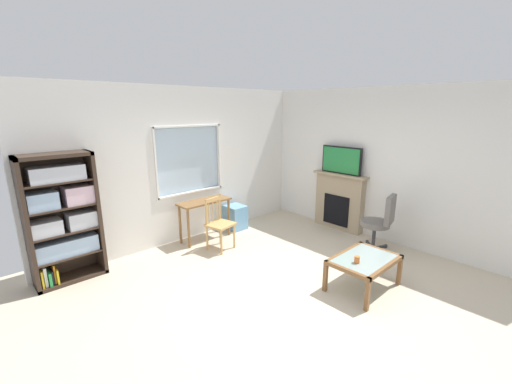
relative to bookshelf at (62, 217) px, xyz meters
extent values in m
cube|color=beige|center=(2.07, -2.26, -0.95)|extent=(6.15, 6.00, 0.02)
cube|color=silver|center=(2.07, 0.24, -0.51)|extent=(5.15, 0.12, 0.85)
cube|color=silver|center=(2.07, 0.24, 1.49)|extent=(5.15, 0.12, 0.67)
cube|color=silver|center=(0.50, 0.24, 0.53)|extent=(2.01, 0.12, 1.24)
cube|color=silver|center=(3.74, 0.24, 0.53)|extent=(1.82, 0.12, 1.24)
cube|color=silver|center=(2.17, 0.25, 0.53)|extent=(1.33, 0.02, 1.24)
cube|color=white|center=(2.17, 0.18, -0.07)|extent=(1.39, 0.06, 0.03)
cube|color=white|center=(2.17, 0.18, 1.14)|extent=(1.39, 0.06, 0.03)
cube|color=white|center=(1.50, 0.18, 0.53)|extent=(0.03, 0.06, 1.24)
cube|color=white|center=(2.83, 0.18, 0.53)|extent=(0.03, 0.06, 1.24)
cube|color=silver|center=(4.70, -2.26, 0.44)|extent=(0.12, 5.20, 2.76)
cube|color=#38281E|center=(-0.42, -0.01, -0.03)|extent=(0.05, 0.38, 1.81)
cube|color=#38281E|center=(0.43, -0.01, -0.03)|extent=(0.05, 0.38, 1.81)
cube|color=#38281E|center=(0.00, -0.01, 0.85)|extent=(0.90, 0.38, 0.05)
cube|color=#38281E|center=(0.00, -0.01, -0.91)|extent=(0.90, 0.38, 0.05)
cube|color=#38281E|center=(0.00, 0.17, -0.03)|extent=(0.90, 0.02, 1.81)
cube|color=#38281E|center=(0.00, -0.01, -0.56)|extent=(0.85, 0.36, 0.02)
cube|color=#38281E|center=(0.00, -0.01, -0.21)|extent=(0.85, 0.36, 0.02)
cube|color=#38281E|center=(0.00, -0.01, 0.15)|extent=(0.85, 0.36, 0.02)
cube|color=#38281E|center=(0.00, -0.01, 0.50)|extent=(0.85, 0.36, 0.02)
cube|color=#9EBCDB|center=(-0.01, -0.02, -0.43)|extent=(0.77, 0.28, 0.23)
cube|color=silver|center=(-0.21, -0.02, -0.10)|extent=(0.37, 0.29, 0.20)
cube|color=silver|center=(0.23, -0.02, -0.08)|extent=(0.38, 0.28, 0.23)
cube|color=#9EBCDB|center=(-0.21, -0.02, 0.27)|extent=(0.36, 0.29, 0.23)
cube|color=beige|center=(0.23, -0.02, 0.28)|extent=(0.35, 0.30, 0.25)
cube|color=silver|center=(0.01, -0.02, 0.61)|extent=(0.65, 0.30, 0.20)
cube|color=yellow|center=(-0.37, -0.03, -0.76)|extent=(0.02, 0.28, 0.24)
cube|color=white|center=(-0.33, -0.03, -0.75)|extent=(0.04, 0.24, 0.27)
cube|color=green|center=(-0.28, -0.03, -0.79)|extent=(0.03, 0.30, 0.19)
cube|color=black|center=(-0.25, -0.03, -0.79)|extent=(0.02, 0.25, 0.20)
cube|color=orange|center=(-0.22, -0.03, -0.75)|extent=(0.02, 0.22, 0.27)
cube|color=yellow|center=(-0.19, -0.03, -0.78)|extent=(0.02, 0.30, 0.20)
cube|color=brown|center=(2.26, -0.11, -0.20)|extent=(0.99, 0.38, 0.03)
cylinder|color=brown|center=(1.81, -0.25, -0.58)|extent=(0.04, 0.04, 0.72)
cylinder|color=brown|center=(2.70, -0.25, -0.58)|extent=(0.04, 0.04, 0.72)
cylinder|color=brown|center=(1.81, 0.03, -0.58)|extent=(0.04, 0.04, 0.72)
cylinder|color=brown|center=(2.70, 0.03, -0.58)|extent=(0.04, 0.04, 0.72)
cube|color=tan|center=(2.19, -0.66, -0.49)|extent=(0.49, 0.48, 0.04)
cylinder|color=tan|center=(2.06, -0.85, -0.72)|extent=(0.04, 0.04, 0.43)
cylinder|color=tan|center=(2.39, -0.78, -0.72)|extent=(0.04, 0.04, 0.43)
cylinder|color=tan|center=(1.99, -0.54, -0.72)|extent=(0.04, 0.04, 0.43)
cylinder|color=tan|center=(2.33, -0.47, -0.72)|extent=(0.04, 0.04, 0.43)
cylinder|color=tan|center=(1.99, -0.54, -0.26)|extent=(0.04, 0.04, 0.45)
cylinder|color=tan|center=(2.33, -0.47, -0.26)|extent=(0.04, 0.04, 0.45)
cube|color=tan|center=(2.16, -0.50, -0.07)|extent=(0.36, 0.11, 0.06)
cylinder|color=tan|center=(2.06, -0.52, -0.29)|extent=(0.02, 0.02, 0.35)
cylinder|color=tan|center=(2.16, -0.50, -0.29)|extent=(0.02, 0.02, 0.35)
cylinder|color=tan|center=(2.26, -0.48, -0.29)|extent=(0.02, 0.02, 0.35)
cube|color=#72ADDB|center=(3.02, -0.06, -0.70)|extent=(0.35, 0.40, 0.48)
cube|color=tan|center=(4.55, -1.48, -0.39)|extent=(0.18, 1.02, 1.10)
cube|color=black|center=(4.46, -1.48, -0.53)|extent=(0.03, 0.56, 0.60)
cube|color=tan|center=(4.53, -1.48, 0.18)|extent=(0.26, 1.12, 0.04)
cube|color=black|center=(4.53, -1.48, 0.47)|extent=(0.05, 0.85, 0.53)
cube|color=#237F3D|center=(4.51, -1.48, 0.47)|extent=(0.01, 0.80, 0.48)
cylinder|color=slate|center=(4.09, -2.49, -0.46)|extent=(0.48, 0.48, 0.09)
cube|color=slate|center=(4.14, -2.70, -0.18)|extent=(0.41, 0.16, 0.48)
cylinder|color=#38383D|center=(4.09, -2.49, -0.70)|extent=(0.06, 0.06, 0.42)
cube|color=#38383D|center=(3.96, -2.52, -0.91)|extent=(0.28, 0.09, 0.03)
cylinder|color=#38383D|center=(3.82, -2.54, -0.91)|extent=(0.05, 0.05, 0.05)
cube|color=#38383D|center=(4.08, -2.63, -0.91)|extent=(0.07, 0.28, 0.03)
cylinder|color=#38383D|center=(4.06, -2.76, -0.91)|extent=(0.05, 0.05, 0.05)
cube|color=#38383D|center=(4.22, -2.54, -0.91)|extent=(0.27, 0.15, 0.03)
cylinder|color=#38383D|center=(4.35, -2.60, -0.91)|extent=(0.05, 0.05, 0.05)
cube|color=#38383D|center=(4.19, -2.38, -0.91)|extent=(0.21, 0.23, 0.03)
cylinder|color=#38383D|center=(4.28, -2.28, -0.91)|extent=(0.05, 0.05, 0.05)
cube|color=#38383D|center=(4.03, -2.36, -0.91)|extent=(0.17, 0.26, 0.03)
cylinder|color=#38383D|center=(3.96, -2.24, -0.91)|extent=(0.05, 0.05, 0.05)
cube|color=#8C9E99|center=(2.84, -2.99, -0.51)|extent=(0.83, 0.55, 0.02)
cube|color=brown|center=(2.84, -3.29, -0.52)|extent=(0.93, 0.05, 0.05)
cube|color=brown|center=(2.84, -2.69, -0.52)|extent=(0.93, 0.05, 0.05)
cube|color=brown|center=(2.39, -2.99, -0.52)|extent=(0.05, 0.65, 0.05)
cube|color=brown|center=(3.28, -2.99, -0.52)|extent=(0.05, 0.65, 0.05)
cube|color=brown|center=(2.39, -3.29, -0.74)|extent=(0.05, 0.05, 0.39)
cube|color=brown|center=(3.28, -3.29, -0.74)|extent=(0.05, 0.05, 0.39)
cube|color=brown|center=(2.39, -2.69, -0.74)|extent=(0.05, 0.05, 0.39)
cube|color=brown|center=(3.28, -2.69, -0.74)|extent=(0.05, 0.05, 0.39)
cylinder|color=orange|center=(2.63, -2.99, -0.45)|extent=(0.07, 0.07, 0.09)
camera|label=1|loc=(-0.95, -4.90, 1.45)|focal=22.81mm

